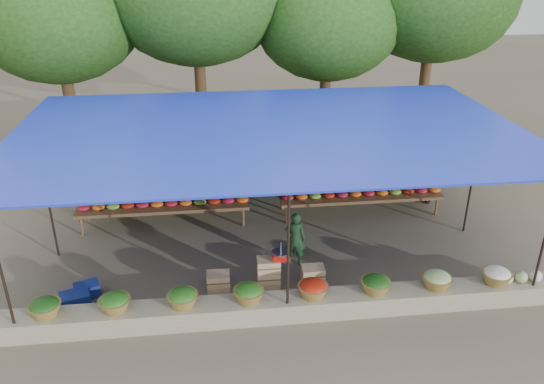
{
  "coord_description": "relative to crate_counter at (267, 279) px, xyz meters",
  "views": [
    {
      "loc": [
        -1.22,
        -10.77,
        6.34
      ],
      "look_at": [
        0.08,
        0.2,
        1.22
      ],
      "focal_mm": 35.0,
      "sensor_mm": 36.0,
      "label": 1
    }
  ],
  "objects": [
    {
      "name": "customer_mid",
      "position": [
        1.03,
        4.36,
        0.5
      ],
      "size": [
        1.05,
        0.61,
        1.63
      ],
      "primitive_type": "imported",
      "rotation": [
        0.0,
        0.0,
        -0.0
      ],
      "color": "slate",
      "rests_on": "ground"
    },
    {
      "name": "netting_backdrop",
      "position": [
        0.27,
        5.1,
        0.94
      ],
      "size": [
        10.6,
        0.06,
        2.5
      ],
      "primitive_type": "cube",
      "color": "#194720",
      "rests_on": "ground"
    },
    {
      "name": "ground",
      "position": [
        0.27,
        1.95,
        -0.31
      ],
      "size": [
        60.0,
        60.0,
        0.0
      ],
      "primitive_type": "plane",
      "color": "brown",
      "rests_on": "ground"
    },
    {
      "name": "stall_canopy",
      "position": [
        0.27,
        2.02,
        2.36
      ],
      "size": [
        10.8,
        6.6,
        2.82
      ],
      "color": "black",
      "rests_on": "ground"
    },
    {
      "name": "tree_row",
      "position": [
        0.77,
        8.04,
        4.39
      ],
      "size": [
        16.51,
        5.5,
        7.12
      ],
      "color": "#3B2115",
      "rests_on": "ground"
    },
    {
      "name": "stone_curb",
      "position": [
        0.27,
        -0.8,
        -0.11
      ],
      "size": [
        10.6,
        0.55,
        0.4
      ],
      "primitive_type": "cube",
      "color": "#736F5C",
      "rests_on": "ground"
    },
    {
      "name": "produce_baskets",
      "position": [
        0.17,
        -0.8,
        0.25
      ],
      "size": [
        8.98,
        0.58,
        0.34
      ],
      "color": "brown",
      "rests_on": "stone_curb"
    },
    {
      "name": "customer_left",
      "position": [
        -2.02,
        3.97,
        0.45
      ],
      "size": [
        0.92,
        0.84,
        1.53
      ],
      "primitive_type": "imported",
      "rotation": [
        0.0,
        0.0,
        -0.43
      ],
      "color": "slate",
      "rests_on": "ground"
    },
    {
      "name": "customer_right",
      "position": [
        4.72,
        3.76,
        0.6
      ],
      "size": [
        1.14,
        0.92,
        1.82
      ],
      "primitive_type": "imported",
      "rotation": [
        0.0,
        0.0,
        -0.53
      ],
      "color": "slate",
      "rests_on": "ground"
    },
    {
      "name": "fruit_table_left",
      "position": [
        -2.22,
        3.3,
        0.3
      ],
      "size": [
        4.21,
        0.95,
        0.93
      ],
      "color": "#543021",
      "rests_on": "ground"
    },
    {
      "name": "blue_crate_front",
      "position": [
        -3.57,
        0.28,
        -0.17
      ],
      "size": [
        0.56,
        0.48,
        0.28
      ],
      "primitive_type": "cube",
      "rotation": [
        0.0,
        0.0,
        0.35
      ],
      "color": "navy",
      "rests_on": "ground"
    },
    {
      "name": "vendor_seated",
      "position": [
        0.72,
        0.99,
        0.31
      ],
      "size": [
        0.51,
        0.4,
        1.24
      ],
      "primitive_type": "imported",
      "rotation": [
        0.0,
        0.0,
        2.9
      ],
      "color": "#16321B",
      "rests_on": "ground"
    },
    {
      "name": "crate_counter",
      "position": [
        0.0,
        0.0,
        0.0
      ],
      "size": [
        2.36,
        0.35,
        0.77
      ],
      "color": "#9D7B59",
      "rests_on": "ground"
    },
    {
      "name": "blue_crate_back",
      "position": [
        -3.72,
        -0.08,
        -0.15
      ],
      "size": [
        0.64,
        0.54,
        0.33
      ],
      "primitive_type": "cube",
      "rotation": [
        0.0,
        0.0,
        0.31
      ],
      "color": "navy",
      "rests_on": "ground"
    },
    {
      "name": "weighing_scale",
      "position": [
        0.27,
        0.0,
        0.55
      ],
      "size": [
        0.34,
        0.34,
        0.37
      ],
      "color": "red",
      "rests_on": "crate_counter"
    },
    {
      "name": "fruit_table_right",
      "position": [
        2.78,
        3.3,
        0.3
      ],
      "size": [
        4.21,
        0.95,
        0.93
      ],
      "color": "#543021",
      "rests_on": "ground"
    }
  ]
}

